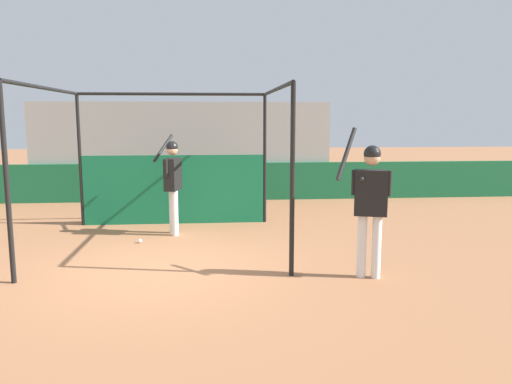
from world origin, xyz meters
TOP-DOWN VIEW (x-y plane):
  - ground_plane at (0.00, 0.00)m, footprint 60.00×60.00m
  - outfield_wall at (0.00, 6.29)m, footprint 24.00×0.12m
  - bleacher_section at (0.00, 7.95)m, footprint 8.15×3.20m
  - batting_cage at (0.01, 2.71)m, footprint 3.95×3.83m
  - player_batter at (0.05, 2.31)m, footprint 0.55×0.90m
  - player_waiting at (3.02, -0.63)m, footprint 0.79×0.49m
  - baseball at (-0.51, 1.65)m, footprint 0.07×0.07m

SIDE VIEW (x-z plane):
  - ground_plane at x=0.00m, z-range 0.00..0.00m
  - baseball at x=-0.51m, z-range 0.00..0.07m
  - outfield_wall at x=0.00m, z-range 0.00..1.03m
  - player_batter at x=0.05m, z-range 0.14..2.07m
  - player_waiting at x=3.02m, z-range 0.09..2.22m
  - batting_cage at x=0.01m, z-range -0.18..2.59m
  - bleacher_section at x=0.00m, z-range -0.01..2.71m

